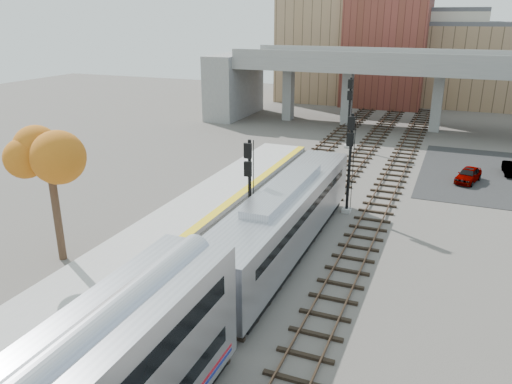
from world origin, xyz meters
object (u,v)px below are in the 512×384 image
Objects in this scene: signal_mast_far at (349,113)px; car_b at (511,169)px; signal_mast_near at (249,198)px; locomotive at (284,218)px; signal_mast_mid at (349,165)px; tree at (48,155)px; car_a at (468,175)px.

signal_mast_far is 2.25× the size of car_b.
car_b is (15.66, 22.77, -2.77)m from signal_mast_near.
locomotive is 2.57× the size of signal_mast_far.
locomotive is 2.38m from signal_mast_near.
signal_mast_mid is 2.18× the size of car_b.
signal_mast_near is 0.92× the size of signal_mast_far.
signal_mast_mid is 18.82m from car_b.
locomotive is at bearing -85.47° from signal_mast_far.
signal_mast_near is 0.95× the size of signal_mast_mid.
tree is at bearing -135.60° from signal_mast_mid.
tree is 33.10m from car_a.
signal_mast_far is 14.75m from car_a.
locomotive is 5.76× the size of car_b.
tree reaches higher than signal_mast_mid.
signal_mast_near is 22.74m from car_a.
signal_mast_far is at bearing 102.43° from signal_mast_mid.
signal_mast_near is (-2.10, -0.30, 1.07)m from locomotive.
tree reaches higher than car_a.
signal_mast_near reaches higher than locomotive.
locomotive reaches higher than car_a.
signal_mast_mid reaches higher than locomotive.
locomotive is 5.13× the size of car_a.
signal_mast_mid is (2.00, 7.93, 1.32)m from locomotive.
car_b is (3.51, 3.73, -0.09)m from car_a.
tree is (-11.75, -5.53, 4.00)m from locomotive.
signal_mast_far is (-4.10, 18.61, 0.16)m from signal_mast_mid.
signal_mast_near is 1.84× the size of car_a.
locomotive reaches higher than car_b.
signal_mast_far is at bearing 73.26° from tree.
locomotive is 21.32m from car_a.
signal_mast_far reaches higher than locomotive.
signal_mast_near is 9.20m from signal_mast_mid.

